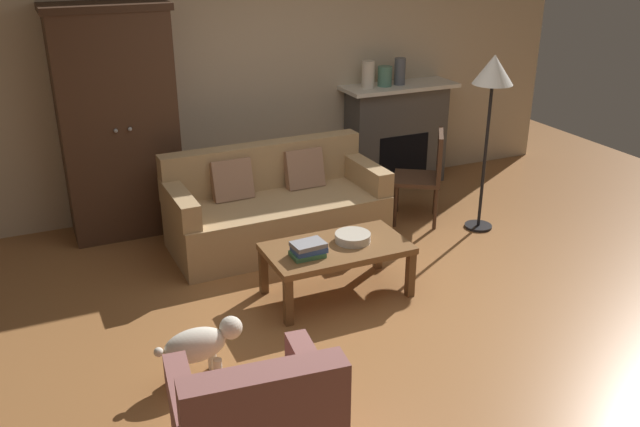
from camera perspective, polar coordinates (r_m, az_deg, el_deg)
The scene contains 14 objects.
ground_plane at distance 5.23m, azimuth 4.12°, elevation -7.83°, with size 9.60×9.60×0.00m, color #9E6638.
back_wall at distance 6.96m, azimuth -5.73°, elevation 12.30°, with size 7.20×0.10×2.80m, color beige.
fireplace at distance 7.56m, azimuth 6.41°, elevation 6.65°, with size 1.26×0.48×1.12m.
armoire at distance 6.41m, azimuth -16.61°, elevation 7.30°, with size 1.06×0.57×2.09m.
couch at distance 6.14m, azimuth -3.76°, elevation 0.35°, with size 1.94×0.89×0.86m.
coffee_table at distance 5.22m, azimuth 1.42°, elevation -3.25°, with size 1.10×0.60×0.42m.
fruit_bowl at distance 5.26m, azimuth 2.77°, elevation -2.02°, with size 0.28×0.28×0.07m, color beige.
book_stack at distance 5.02m, azimuth -0.99°, elevation -3.01°, with size 0.26×0.19×0.11m.
mantel_vase_cream at distance 7.20m, azimuth 4.06°, elevation 11.57°, with size 0.13×0.13×0.28m, color beige.
mantel_vase_jade at distance 7.30m, azimuth 5.46°, elevation 11.40°, with size 0.15×0.15×0.21m, color slate.
mantel_vase_slate at distance 7.38m, azimuth 6.72°, elevation 11.77°, with size 0.12×0.12×0.28m, color #565B66.
side_chair_wooden at distance 6.59m, azimuth 8.95°, elevation 3.52°, with size 0.61×0.61×0.90m.
floor_lamp at distance 6.29m, azimuth 14.29°, elevation 10.79°, with size 0.36×0.36×1.65m.
dog at distance 4.41m, azimuth -10.02°, elevation -10.78°, with size 0.57×0.22×0.39m.
Camera 1 is at (-2.19, -3.93, 2.67)m, focal length 38.11 mm.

